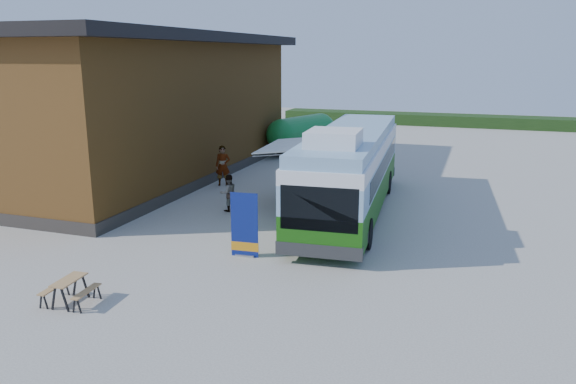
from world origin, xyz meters
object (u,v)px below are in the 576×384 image
at_px(picnic_table, 69,285).
at_px(person_b, 228,193).
at_px(banner, 245,231).
at_px(bus, 350,168).
at_px(person_a, 223,166).
at_px(slurry_tanker, 302,132).

height_order(picnic_table, person_b, person_b).
height_order(banner, picnic_table, banner).
xyz_separation_m(bus, banner, (-2.06, -6.15, -1.02)).
bearing_deg(picnic_table, person_a, 94.41).
height_order(person_b, slurry_tanker, slurry_tanker).
xyz_separation_m(bus, slurry_tanker, (-6.27, 13.23, -0.48)).
distance_m(banner, person_b, 5.60).
bearing_deg(banner, person_a, 114.96).
relative_size(picnic_table, slurry_tanker, 0.20).
distance_m(banner, picnic_table, 5.64).
distance_m(picnic_table, slurry_tanker, 24.22).
distance_m(person_a, slurry_tanker, 10.36).
bearing_deg(banner, person_b, 115.91).
xyz_separation_m(banner, slurry_tanker, (-4.21, 19.38, 0.54)).
distance_m(banner, person_a, 10.40).
bearing_deg(person_a, banner, -79.11).
xyz_separation_m(picnic_table, person_b, (0.13, 9.63, 0.26)).
height_order(banner, slurry_tanker, slurry_tanker).
relative_size(bus, banner, 6.11).
bearing_deg(bus, person_a, 153.46).
bearing_deg(slurry_tanker, picnic_table, -68.97).
xyz_separation_m(bus, person_b, (-4.88, -1.31, -1.12)).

